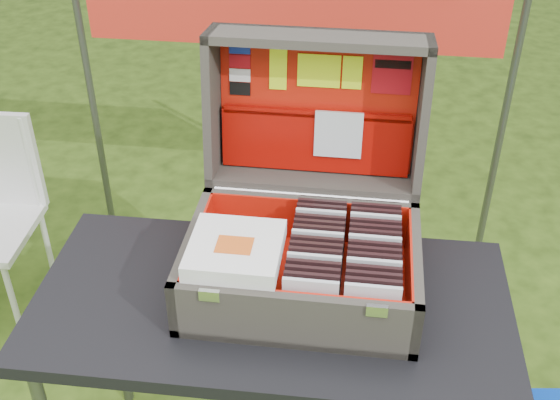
# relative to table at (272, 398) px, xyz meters

# --- Properties ---
(table) EXTENTS (1.28, 0.65, 0.80)m
(table) POSITION_rel_table_xyz_m (0.00, 0.00, 0.00)
(table) COLOR black
(table) RESTS_ON ground
(table_top) EXTENTS (1.28, 0.65, 0.04)m
(table_top) POSITION_rel_table_xyz_m (0.00, 0.00, 0.38)
(table_top) COLOR black
(table_top) RESTS_ON ground
(table_leg_bl) EXTENTS (0.04, 0.04, 0.76)m
(table_leg_bl) POSITION_rel_table_xyz_m (-0.58, 0.26, -0.02)
(table_leg_bl) COLOR #59595B
(table_leg_bl) RESTS_ON ground
(table_leg_br) EXTENTS (0.04, 0.04, 0.76)m
(table_leg_br) POSITION_rel_table_xyz_m (0.58, 0.26, -0.02)
(table_leg_br) COLOR #59595B
(table_leg_br) RESTS_ON ground
(suitcase) EXTENTS (0.61, 0.60, 0.59)m
(suitcase) POSITION_rel_table_xyz_m (0.07, 0.10, 0.69)
(suitcase) COLOR #4E493E
(suitcase) RESTS_ON table
(suitcase_base_bottom) EXTENTS (0.61, 0.44, 0.02)m
(suitcase_base_bottom) POSITION_rel_table_xyz_m (0.07, 0.04, 0.41)
(suitcase_base_bottom) COLOR #4E493E
(suitcase_base_bottom) RESTS_ON table_top
(suitcase_base_wall_front) EXTENTS (0.61, 0.02, 0.16)m
(suitcase_base_wall_front) POSITION_rel_table_xyz_m (0.07, -0.16, 0.48)
(suitcase_base_wall_front) COLOR #4E493E
(suitcase_base_wall_front) RESTS_ON table_top
(suitcase_base_wall_back) EXTENTS (0.61, 0.02, 0.16)m
(suitcase_base_wall_back) POSITION_rel_table_xyz_m (0.07, 0.25, 0.48)
(suitcase_base_wall_back) COLOR #4E493E
(suitcase_base_wall_back) RESTS_ON table_top
(suitcase_base_wall_left) EXTENTS (0.02, 0.44, 0.16)m
(suitcase_base_wall_left) POSITION_rel_table_xyz_m (-0.22, 0.04, 0.48)
(suitcase_base_wall_left) COLOR #4E493E
(suitcase_base_wall_left) RESTS_ON table_top
(suitcase_base_wall_right) EXTENTS (0.02, 0.44, 0.16)m
(suitcase_base_wall_right) POSITION_rel_table_xyz_m (0.37, 0.04, 0.48)
(suitcase_base_wall_right) COLOR #4E493E
(suitcase_base_wall_right) RESTS_ON table_top
(suitcase_liner_floor) EXTENTS (0.56, 0.39, 0.01)m
(suitcase_liner_floor) POSITION_rel_table_xyz_m (0.07, 0.04, 0.42)
(suitcase_liner_floor) COLOR red
(suitcase_liner_floor) RESTS_ON suitcase_base_bottom
(suitcase_latch_left) EXTENTS (0.05, 0.01, 0.03)m
(suitcase_latch_left) POSITION_rel_table_xyz_m (-0.12, -0.17, 0.55)
(suitcase_latch_left) COLOR silver
(suitcase_latch_left) RESTS_ON suitcase_base_wall_front
(suitcase_latch_right) EXTENTS (0.05, 0.01, 0.03)m
(suitcase_latch_right) POSITION_rel_table_xyz_m (0.27, -0.17, 0.55)
(suitcase_latch_right) COLOR silver
(suitcase_latch_right) RESTS_ON suitcase_base_wall_front
(suitcase_hinge) EXTENTS (0.55, 0.02, 0.02)m
(suitcase_hinge) POSITION_rel_table_xyz_m (0.07, 0.26, 0.56)
(suitcase_hinge) COLOR silver
(suitcase_hinge) RESTS_ON suitcase_base_wall_back
(suitcase_lid_back) EXTENTS (0.61, 0.08, 0.44)m
(suitcase_lid_back) POSITION_rel_table_xyz_m (0.07, 0.44, 0.76)
(suitcase_lid_back) COLOR #4E493E
(suitcase_lid_back) RESTS_ON suitcase_base_wall_back
(suitcase_lid_rim_far) EXTENTS (0.61, 0.17, 0.05)m
(suitcase_lid_rim_far) POSITION_rel_table_xyz_m (0.07, 0.40, 0.97)
(suitcase_lid_rim_far) COLOR #4E493E
(suitcase_lid_rim_far) RESTS_ON suitcase_lid_back
(suitcase_lid_rim_near) EXTENTS (0.61, 0.17, 0.05)m
(suitcase_lid_rim_near) POSITION_rel_table_xyz_m (0.07, 0.35, 0.56)
(suitcase_lid_rim_near) COLOR #4E493E
(suitcase_lid_rim_near) RESTS_ON suitcase_lid_back
(suitcase_lid_rim_left) EXTENTS (0.02, 0.22, 0.45)m
(suitcase_lid_rim_left) POSITION_rel_table_xyz_m (-0.22, 0.37, 0.77)
(suitcase_lid_rim_left) COLOR #4E493E
(suitcase_lid_rim_left) RESTS_ON suitcase_lid_back
(suitcase_lid_rim_right) EXTENTS (0.02, 0.22, 0.45)m
(suitcase_lid_rim_right) POSITION_rel_table_xyz_m (0.37, 0.37, 0.77)
(suitcase_lid_rim_right) COLOR #4E493E
(suitcase_lid_rim_right) RESTS_ON suitcase_lid_back
(suitcase_lid_liner) EXTENTS (0.56, 0.06, 0.38)m
(suitcase_lid_liner) POSITION_rel_table_xyz_m (0.07, 0.43, 0.76)
(suitcase_lid_liner) COLOR red
(suitcase_lid_liner) RESTS_ON suitcase_lid_back
(suitcase_liner_wall_front) EXTENTS (0.56, 0.01, 0.14)m
(suitcase_liner_wall_front) POSITION_rel_table_xyz_m (0.07, -0.15, 0.49)
(suitcase_liner_wall_front) COLOR red
(suitcase_liner_wall_front) RESTS_ON suitcase_base_bottom
(suitcase_liner_wall_back) EXTENTS (0.56, 0.01, 0.14)m
(suitcase_liner_wall_back) POSITION_rel_table_xyz_m (0.07, 0.24, 0.49)
(suitcase_liner_wall_back) COLOR red
(suitcase_liner_wall_back) RESTS_ON suitcase_base_bottom
(suitcase_liner_wall_left) EXTENTS (0.01, 0.39, 0.14)m
(suitcase_liner_wall_left) POSITION_rel_table_xyz_m (-0.20, 0.04, 0.49)
(suitcase_liner_wall_left) COLOR red
(suitcase_liner_wall_left) RESTS_ON suitcase_base_bottom
(suitcase_liner_wall_right) EXTENTS (0.01, 0.39, 0.14)m
(suitcase_liner_wall_right) POSITION_rel_table_xyz_m (0.35, 0.04, 0.49)
(suitcase_liner_wall_right) COLOR red
(suitcase_liner_wall_right) RESTS_ON suitcase_base_bottom
(suitcase_lid_pocket) EXTENTS (0.54, 0.05, 0.18)m
(suitcase_lid_pocket) POSITION_rel_table_xyz_m (0.07, 0.39, 0.66)
(suitcase_lid_pocket) COLOR #900903
(suitcase_lid_pocket) RESTS_ON suitcase_lid_liner
(suitcase_pocket_edge) EXTENTS (0.53, 0.02, 0.02)m
(suitcase_pocket_edge) POSITION_rel_table_xyz_m (0.07, 0.40, 0.75)
(suitcase_pocket_edge) COLOR #900903
(suitcase_pocket_edge) RESTS_ON suitcase_lid_pocket
(suitcase_pocket_cd) EXTENTS (0.14, 0.03, 0.14)m
(suitcase_pocket_cd) POSITION_rel_table_xyz_m (0.14, 0.38, 0.70)
(suitcase_pocket_cd) COLOR silver
(suitcase_pocket_cd) RESTS_ON suitcase_lid_pocket
(lid_sticker_cc_a) EXTENTS (0.06, 0.01, 0.04)m
(lid_sticker_cc_a) POSITION_rel_table_xyz_m (-0.15, 0.44, 0.92)
(lid_sticker_cc_a) COLOR #1933B2
(lid_sticker_cc_a) RESTS_ON suitcase_lid_liner
(lid_sticker_cc_b) EXTENTS (0.06, 0.01, 0.04)m
(lid_sticker_cc_b) POSITION_rel_table_xyz_m (-0.15, 0.44, 0.88)
(lid_sticker_cc_b) COLOR red
(lid_sticker_cc_b) RESTS_ON suitcase_lid_liner
(lid_sticker_cc_c) EXTENTS (0.06, 0.01, 0.04)m
(lid_sticker_cc_c) POSITION_rel_table_xyz_m (-0.15, 0.43, 0.84)
(lid_sticker_cc_c) COLOR white
(lid_sticker_cc_c) RESTS_ON suitcase_lid_liner
(lid_sticker_cc_d) EXTENTS (0.06, 0.01, 0.04)m
(lid_sticker_cc_d) POSITION_rel_table_xyz_m (-0.15, 0.43, 0.80)
(lid_sticker_cc_d) COLOR black
(lid_sticker_cc_d) RESTS_ON suitcase_lid_liner
(lid_card_neon_tall) EXTENTS (0.05, 0.02, 0.12)m
(lid_card_neon_tall) POSITION_rel_table_xyz_m (-0.04, 0.43, 0.86)
(lid_card_neon_tall) COLOR #D7FE17
(lid_card_neon_tall) RESTS_ON suitcase_lid_liner
(lid_card_neon_main) EXTENTS (0.12, 0.02, 0.09)m
(lid_card_neon_main) POSITION_rel_table_xyz_m (0.07, 0.43, 0.86)
(lid_card_neon_main) COLOR #D7FE17
(lid_card_neon_main) RESTS_ON suitcase_lid_liner
(lid_card_neon_small) EXTENTS (0.05, 0.02, 0.09)m
(lid_card_neon_small) POSITION_rel_table_xyz_m (0.17, 0.43, 0.86)
(lid_card_neon_small) COLOR #D7FE17
(lid_card_neon_small) RESTS_ON suitcase_lid_liner
(lid_sticker_band) EXTENTS (0.11, 0.02, 0.11)m
(lid_sticker_band) POSITION_rel_table_xyz_m (0.28, 0.43, 0.86)
(lid_sticker_band) COLOR red
(lid_sticker_band) RESTS_ON suitcase_lid_liner
(lid_sticker_band_bar) EXTENTS (0.10, 0.01, 0.02)m
(lid_sticker_band_bar) POSITION_rel_table_xyz_m (0.28, 0.44, 0.89)
(lid_sticker_band_bar) COLOR black
(lid_sticker_band_bar) RESTS_ON suitcase_lid_liner
(cd_left_0) EXTENTS (0.14, 0.01, 0.16)m
(cd_left_0) POSITION_rel_table_xyz_m (0.11, -0.13, 0.51)
(cd_left_0) COLOR silver
(cd_left_0) RESTS_ON suitcase_liner_floor
(cd_left_1) EXTENTS (0.14, 0.01, 0.16)m
(cd_left_1) POSITION_rel_table_xyz_m (0.11, -0.10, 0.51)
(cd_left_1) COLOR black
(cd_left_1) RESTS_ON suitcase_liner_floor
(cd_left_2) EXTENTS (0.14, 0.01, 0.16)m
(cd_left_2) POSITION_rel_table_xyz_m (0.11, -0.08, 0.51)
(cd_left_2) COLOR black
(cd_left_2) RESTS_ON suitcase_liner_floor
(cd_left_3) EXTENTS (0.14, 0.01, 0.16)m
(cd_left_3) POSITION_rel_table_xyz_m (0.11, -0.05, 0.51)
(cd_left_3) COLOR black
(cd_left_3) RESTS_ON suitcase_liner_floor
(cd_left_4) EXTENTS (0.14, 0.01, 0.16)m
(cd_left_4) POSITION_rel_table_xyz_m (0.11, -0.03, 0.51)
(cd_left_4) COLOR silver
(cd_left_4) RESTS_ON suitcase_liner_floor
(cd_left_5) EXTENTS (0.14, 0.01, 0.16)m
(cd_left_5) POSITION_rel_table_xyz_m (0.11, -0.01, 0.51)
(cd_left_5) COLOR black
(cd_left_5) RESTS_ON suitcase_liner_floor
(cd_left_6) EXTENTS (0.14, 0.01, 0.16)m
(cd_left_6) POSITION_rel_table_xyz_m (0.11, 0.02, 0.51)
(cd_left_6) COLOR black
(cd_left_6) RESTS_ON suitcase_liner_floor
(cd_left_7) EXTENTS (0.14, 0.01, 0.16)m
(cd_left_7) POSITION_rel_table_xyz_m (0.11, 0.04, 0.51)
(cd_left_7) COLOR black
(cd_left_7) RESTS_ON suitcase_liner_floor
(cd_left_8) EXTENTS (0.14, 0.01, 0.16)m
(cd_left_8) POSITION_rel_table_xyz_m (0.11, 0.07, 0.51)
(cd_left_8) COLOR silver
(cd_left_8) RESTS_ON suitcase_liner_floor
(cd_left_9) EXTENTS (0.14, 0.01, 0.16)m
(cd_left_9) POSITION_rel_table_xyz_m (0.11, 0.09, 0.51)
(cd_left_9) COLOR black
(cd_left_9) RESTS_ON suitcase_liner_floor
(cd_left_10) EXTENTS (0.14, 0.01, 0.16)m
(cd_left_10) POSITION_rel_table_xyz_m (0.11, 0.11, 0.51)
(cd_left_10) COLOR black
(cd_left_10) RESTS_ON suitcase_liner_floor
(cd_left_11) EXTENTS (0.14, 0.01, 0.16)m
(cd_left_11) POSITION_rel_table_xyz_m (0.11, 0.14, 0.51)
(cd_left_11) COLOR black
(cd_left_11) RESTS_ON suitcase_liner_floor
(cd_left_12) EXTENTS (0.14, 0.01, 0.16)m
(cd_left_12) POSITION_rel_table_xyz_m (0.11, 0.16, 0.51)
(cd_left_12) COLOR silver
(cd_left_12) RESTS_ON suitcase_liner_floor
(cd_left_13) EXTENTS (0.14, 0.01, 0.16)m
(cd_left_13) POSITION_rel_table_xyz_m (0.11, 0.19, 0.51)
(cd_left_13) COLOR black
(cd_left_13) RESTS_ON suitcase_liner_floor
(cd_left_14) EXTENTS (0.14, 0.01, 0.16)m
(cd_left_14) POSITION_rel_table_xyz_m (0.11, 0.21, 0.51)
(cd_left_14) COLOR black
(cd_left_14) RESTS_ON suitcase_liner_floor
(cd_right_0) EXTENTS (0.14, 0.01, 0.16)m
(cd_right_0) POSITION_rel_table_xyz_m (0.26, -0.13, 0.51)
(cd_right_0) COLOR silver
(cd_right_0) RESTS_ON suitcase_liner_floor
(cd_right_1) EXTENTS (0.14, 0.01, 0.16)m
(cd_right_1) POSITION_rel_table_xyz_m (0.26, -0.10, 0.51)
(cd_right_1) COLOR black
(cd_right_1) RESTS_ON suitcase_liner_floor
(cd_right_2) EXTENTS (0.14, 0.01, 0.16)m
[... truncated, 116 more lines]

